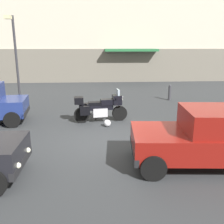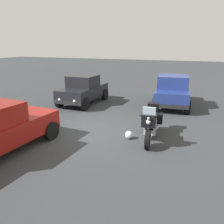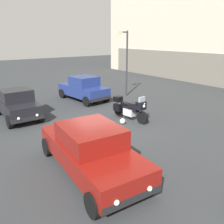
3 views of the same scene
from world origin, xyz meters
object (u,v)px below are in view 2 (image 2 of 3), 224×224
object	(u,v)px
motorcycle	(151,122)
car_hatchback_near	(172,91)
car_compact_side	(83,90)
helmet	(129,135)

from	to	relation	value
motorcycle	car_hatchback_near	bearing A→B (deg)	172.21
motorcycle	car_compact_side	size ratio (longest dim) A/B	0.65
motorcycle	car_compact_side	xyz separation A→B (m)	(-3.62, -4.59, 0.15)
motorcycle	helmet	world-z (taller)	motorcycle
helmet	car_hatchback_near	xyz separation A→B (m)	(-5.22, 0.76, 0.67)
car_compact_side	helmet	bearing A→B (deg)	45.20
car_hatchback_near	car_compact_side	bearing A→B (deg)	99.67
car_hatchback_near	car_compact_side	world-z (taller)	car_hatchback_near
motorcycle	car_hatchback_near	size ratio (longest dim) A/B	0.57
helmet	car_compact_side	size ratio (longest dim) A/B	0.08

